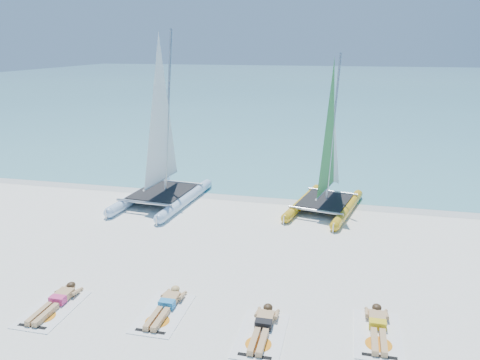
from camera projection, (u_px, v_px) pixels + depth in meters
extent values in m
plane|color=white|center=(211.00, 252.00, 14.13)|extent=(140.00, 140.00, 0.00)
cube|color=#7BCECC|center=(326.00, 83.00, 72.98)|extent=(140.00, 115.00, 0.01)
cube|color=silver|center=(249.00, 196.00, 19.27)|extent=(140.00, 1.40, 0.01)
cylinder|color=#BBD7F6|center=(140.00, 194.00, 18.88)|extent=(0.78, 4.51, 0.40)
cone|color=#BBD7F6|center=(168.00, 178.00, 21.14)|extent=(0.43, 0.61, 0.38)
cylinder|color=#BBD7F6|center=(186.00, 199.00, 18.28)|extent=(0.78, 4.51, 0.40)
cone|color=#BBD7F6|center=(209.00, 182.00, 20.54)|extent=(0.43, 0.61, 0.38)
cube|color=black|center=(162.00, 191.00, 18.51)|extent=(2.14, 2.63, 0.03)
cylinder|color=#B2B4B9|center=(168.00, 111.00, 18.37)|extent=(0.19, 1.19, 6.20)
cylinder|color=gold|center=(302.00, 202.00, 18.05)|extent=(1.15, 3.89, 0.34)
cone|color=gold|center=(318.00, 187.00, 19.91)|extent=(0.42, 0.56, 0.33)
cylinder|color=gold|center=(347.00, 209.00, 17.34)|extent=(1.15, 3.89, 0.34)
cone|color=gold|center=(359.00, 192.00, 19.20)|extent=(0.42, 0.56, 0.33)
cube|color=black|center=(325.00, 200.00, 17.64)|extent=(2.09, 2.45, 0.03)
cylinder|color=#B2B4B9|center=(333.00, 127.00, 17.48)|extent=(0.29, 1.02, 5.37)
cube|color=white|center=(52.00, 309.00, 11.10)|extent=(1.00, 1.85, 0.02)
cube|color=tan|center=(63.00, 296.00, 11.47)|extent=(0.36, 0.55, 0.17)
cube|color=#DD3479|center=(58.00, 300.00, 11.28)|extent=(0.37, 0.22, 0.17)
cube|color=tan|center=(42.00, 315.00, 10.73)|extent=(0.31, 0.85, 0.13)
sphere|color=tan|center=(71.00, 287.00, 11.80)|extent=(0.21, 0.21, 0.21)
ellipsoid|color=#342313|center=(71.00, 285.00, 11.80)|extent=(0.22, 0.24, 0.15)
cube|color=white|center=(163.00, 313.00, 10.92)|extent=(1.00, 1.85, 0.02)
cube|color=tan|center=(170.00, 300.00, 11.29)|extent=(0.36, 0.55, 0.17)
cube|color=#247FC2|center=(167.00, 304.00, 11.10)|extent=(0.37, 0.22, 0.17)
cube|color=tan|center=(157.00, 319.00, 10.55)|extent=(0.31, 0.85, 0.13)
sphere|color=tan|center=(175.00, 291.00, 11.63)|extent=(0.21, 0.21, 0.21)
ellipsoid|color=tan|center=(175.00, 289.00, 11.62)|extent=(0.22, 0.24, 0.15)
cube|color=white|center=(261.00, 335.00, 10.11)|extent=(1.00, 1.85, 0.02)
cube|color=tan|center=(265.00, 319.00, 10.48)|extent=(0.36, 0.55, 0.17)
cube|color=black|center=(263.00, 324.00, 10.30)|extent=(0.37, 0.22, 0.17)
cube|color=tan|center=(258.00, 342.00, 9.75)|extent=(0.31, 0.85, 0.13)
sphere|color=tan|center=(268.00, 309.00, 10.82)|extent=(0.21, 0.21, 0.21)
ellipsoid|color=#342313|center=(268.00, 307.00, 10.82)|extent=(0.22, 0.24, 0.15)
cube|color=white|center=(378.00, 335.00, 10.11)|extent=(1.00, 1.85, 0.02)
cube|color=tan|center=(377.00, 320.00, 10.48)|extent=(0.36, 0.55, 0.17)
cube|color=yellow|center=(378.00, 324.00, 10.29)|extent=(0.37, 0.22, 0.17)
cube|color=tan|center=(379.00, 342.00, 9.74)|extent=(0.31, 0.85, 0.13)
sphere|color=tan|center=(377.00, 309.00, 10.81)|extent=(0.21, 0.21, 0.21)
ellipsoid|color=#342313|center=(377.00, 307.00, 10.81)|extent=(0.22, 0.24, 0.15)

